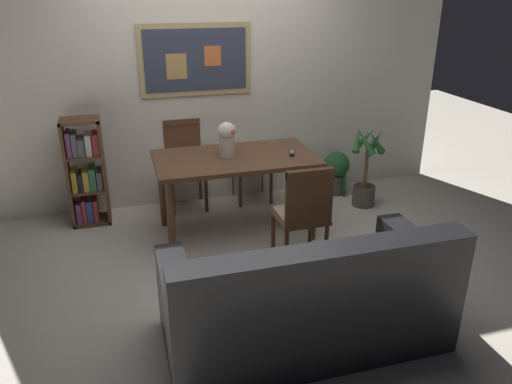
{
  "coord_description": "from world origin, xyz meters",
  "views": [
    {
      "loc": [
        -0.96,
        -3.59,
        2.2
      ],
      "look_at": [
        0.06,
        -0.04,
        0.65
      ],
      "focal_mm": 35.05,
      "sensor_mm": 36.0,
      "label": 1
    }
  ],
  "objects_px": {
    "dining_chair_near_right": "(304,210)",
    "bookshelf": "(86,174)",
    "dining_chair_far_left": "(184,156)",
    "potted_ivy": "(336,171)",
    "potted_palm": "(365,173)",
    "leather_couch": "(306,303)",
    "flower_vase": "(227,138)",
    "tv_remote": "(292,153)",
    "dining_table": "(235,167)",
    "dining_chair_far_right": "(249,150)"
  },
  "relations": [
    {
      "from": "tv_remote",
      "to": "dining_table",
      "type": "bearing_deg",
      "value": 171.66
    },
    {
      "from": "dining_chair_far_left",
      "to": "leather_couch",
      "type": "xyz_separation_m",
      "value": [
        0.4,
        -2.46,
        -0.23
      ]
    },
    {
      "from": "leather_couch",
      "to": "tv_remote",
      "type": "distance_m",
      "value": 1.73
    },
    {
      "from": "dining_table",
      "to": "tv_remote",
      "type": "distance_m",
      "value": 0.53
    },
    {
      "from": "leather_couch",
      "to": "flower_vase",
      "type": "height_order",
      "value": "flower_vase"
    },
    {
      "from": "dining_table",
      "to": "tv_remote",
      "type": "height_order",
      "value": "tv_remote"
    },
    {
      "from": "dining_chair_far_left",
      "to": "potted_palm",
      "type": "distance_m",
      "value": 1.9
    },
    {
      "from": "dining_chair_far_left",
      "to": "potted_palm",
      "type": "bearing_deg",
      "value": -16.94
    },
    {
      "from": "leather_couch",
      "to": "bookshelf",
      "type": "xyz_separation_m",
      "value": [
        -1.38,
        2.28,
        0.2
      ]
    },
    {
      "from": "potted_palm",
      "to": "leather_couch",
      "type": "bearing_deg",
      "value": -126.33
    },
    {
      "from": "potted_ivy",
      "to": "tv_remote",
      "type": "distance_m",
      "value": 1.17
    },
    {
      "from": "dining_table",
      "to": "flower_vase",
      "type": "height_order",
      "value": "flower_vase"
    },
    {
      "from": "tv_remote",
      "to": "potted_ivy",
      "type": "bearing_deg",
      "value": 41.3
    },
    {
      "from": "leather_couch",
      "to": "tv_remote",
      "type": "relative_size",
      "value": 11.12
    },
    {
      "from": "leather_couch",
      "to": "flower_vase",
      "type": "distance_m",
      "value": 1.83
    },
    {
      "from": "dining_chair_near_right",
      "to": "potted_ivy",
      "type": "bearing_deg",
      "value": 56.39
    },
    {
      "from": "dining_chair_near_right",
      "to": "tv_remote",
      "type": "height_order",
      "value": "dining_chair_near_right"
    },
    {
      "from": "dining_chair_near_right",
      "to": "flower_vase",
      "type": "bearing_deg",
      "value": 116.55
    },
    {
      "from": "potted_palm",
      "to": "dining_chair_far_left",
      "type": "bearing_deg",
      "value": 163.06
    },
    {
      "from": "bookshelf",
      "to": "flower_vase",
      "type": "relative_size",
      "value": 3.39
    },
    {
      "from": "flower_vase",
      "to": "leather_couch",
      "type": "bearing_deg",
      "value": -86.38
    },
    {
      "from": "dining_chair_far_right",
      "to": "leather_couch",
      "type": "distance_m",
      "value": 2.5
    },
    {
      "from": "flower_vase",
      "to": "tv_remote",
      "type": "xyz_separation_m",
      "value": [
        0.58,
        -0.12,
        -0.16
      ]
    },
    {
      "from": "dining_table",
      "to": "dining_chair_far_left",
      "type": "distance_m",
      "value": 0.86
    },
    {
      "from": "dining_chair_near_right",
      "to": "bookshelf",
      "type": "height_order",
      "value": "bookshelf"
    },
    {
      "from": "potted_ivy",
      "to": "potted_palm",
      "type": "height_order",
      "value": "potted_palm"
    },
    {
      "from": "potted_palm",
      "to": "flower_vase",
      "type": "distance_m",
      "value": 1.62
    },
    {
      "from": "leather_couch",
      "to": "potted_ivy",
      "type": "bearing_deg",
      "value": 61.33
    },
    {
      "from": "bookshelf",
      "to": "potted_ivy",
      "type": "height_order",
      "value": "bookshelf"
    },
    {
      "from": "bookshelf",
      "to": "potted_palm",
      "type": "distance_m",
      "value": 2.81
    },
    {
      "from": "dining_table",
      "to": "bookshelf",
      "type": "height_order",
      "value": "bookshelf"
    },
    {
      "from": "potted_palm",
      "to": "flower_vase",
      "type": "height_order",
      "value": "flower_vase"
    },
    {
      "from": "dining_chair_far_left",
      "to": "potted_ivy",
      "type": "bearing_deg",
      "value": -5.36
    },
    {
      "from": "dining_chair_far_right",
      "to": "flower_vase",
      "type": "distance_m",
      "value": 0.94
    },
    {
      "from": "leather_couch",
      "to": "potted_palm",
      "type": "distance_m",
      "value": 2.37
    },
    {
      "from": "bookshelf",
      "to": "potted_ivy",
      "type": "distance_m",
      "value": 2.65
    },
    {
      "from": "dining_chair_near_right",
      "to": "dining_chair_far_right",
      "type": "xyz_separation_m",
      "value": [
        -0.01,
        1.59,
        0.0
      ]
    },
    {
      "from": "bookshelf",
      "to": "dining_table",
      "type": "bearing_deg",
      "value": -24.32
    },
    {
      "from": "potted_palm",
      "to": "tv_remote",
      "type": "height_order",
      "value": "potted_palm"
    },
    {
      "from": "dining_chair_near_right",
      "to": "tv_remote",
      "type": "xyz_separation_m",
      "value": [
        0.15,
        0.73,
        0.23
      ]
    },
    {
      "from": "leather_couch",
      "to": "bookshelf",
      "type": "distance_m",
      "value": 2.67
    },
    {
      "from": "dining_chair_far_right",
      "to": "flower_vase",
      "type": "height_order",
      "value": "flower_vase"
    },
    {
      "from": "potted_ivy",
      "to": "dining_chair_far_left",
      "type": "bearing_deg",
      "value": 174.64
    },
    {
      "from": "dining_chair_near_right",
      "to": "bookshelf",
      "type": "distance_m",
      "value": 2.2
    },
    {
      "from": "potted_ivy",
      "to": "tv_remote",
      "type": "height_order",
      "value": "tv_remote"
    },
    {
      "from": "dining_chair_far_right",
      "to": "dining_table",
      "type": "bearing_deg",
      "value": -113.81
    },
    {
      "from": "dining_table",
      "to": "potted_palm",
      "type": "distance_m",
      "value": 1.5
    },
    {
      "from": "dining_table",
      "to": "potted_ivy",
      "type": "distance_m",
      "value": 1.5
    },
    {
      "from": "dining_chair_far_right",
      "to": "potted_palm",
      "type": "distance_m",
      "value": 1.25
    },
    {
      "from": "dining_chair_far_left",
      "to": "potted_ivy",
      "type": "distance_m",
      "value": 1.69
    }
  ]
}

